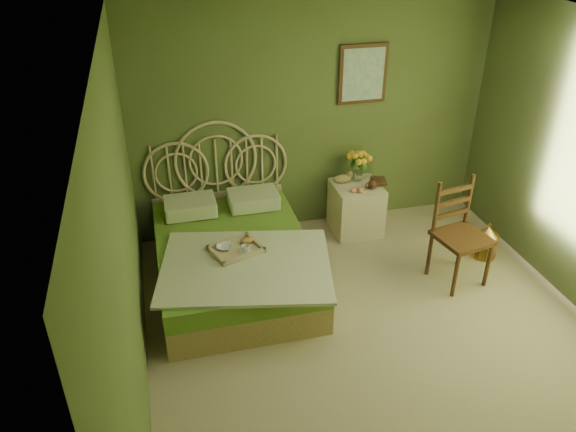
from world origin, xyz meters
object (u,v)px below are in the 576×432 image
object	(u,v)px
bed	(233,255)
chair	(459,226)
birdcage	(486,242)
nightstand	(356,202)

from	to	relation	value
bed	chair	size ratio (longest dim) A/B	2.07
bed	chair	distance (m)	2.26
chair	birdcage	size ratio (longest dim) A/B	2.86
bed	nightstand	distance (m)	1.66
bed	birdcage	xyz separation A→B (m)	(2.70, -0.24, -0.12)
bed	nightstand	size ratio (longest dim) A/B	2.17
chair	birdcage	bearing A→B (deg)	12.31
birdcage	chair	bearing A→B (deg)	-156.68
nightstand	birdcage	bearing A→B (deg)	-37.10
chair	bed	bearing A→B (deg)	157.09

